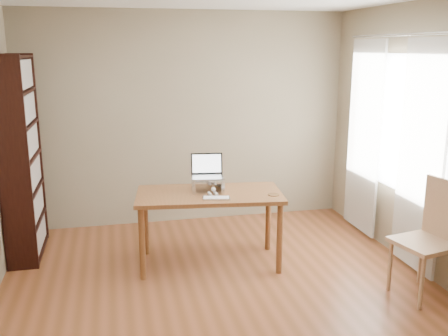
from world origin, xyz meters
TOP-DOWN VIEW (x-y plane):
  - room at (0.03, 0.01)m, footprint 4.04×4.54m
  - bookshelf at (-1.83, 1.55)m, footprint 0.30×0.90m
  - curtains at (1.92, 0.80)m, footprint 0.03×1.90m
  - desk at (0.01, 0.86)m, footprint 1.52×0.89m
  - laptop_stand at (0.01, 0.94)m, footprint 0.32×0.25m
  - laptop at (0.01, 1.00)m, footprint 0.35×0.31m
  - keyboard at (0.03, 0.64)m, footprint 0.28×0.16m
  - coaster at (0.61, 0.66)m, footprint 0.11×0.11m
  - cat at (0.02, 0.98)m, footprint 0.24×0.47m
  - chair at (1.78, -0.23)m, footprint 0.55×0.55m

SIDE VIEW (x-z plane):
  - chair at x=1.78m, z-range 0.05..1.09m
  - desk at x=0.01m, z-range 0.28..1.03m
  - coaster at x=0.61m, z-range 0.75..0.76m
  - keyboard at x=0.03m, z-range 0.75..0.77m
  - cat at x=0.02m, z-range 0.74..0.88m
  - laptop_stand at x=0.01m, z-range 0.77..0.90m
  - laptop at x=0.01m, z-range 0.83..1.05m
  - bookshelf at x=-1.83m, z-range 0.00..2.10m
  - curtains at x=1.92m, z-range 0.05..2.29m
  - room at x=0.03m, z-range -0.02..2.62m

